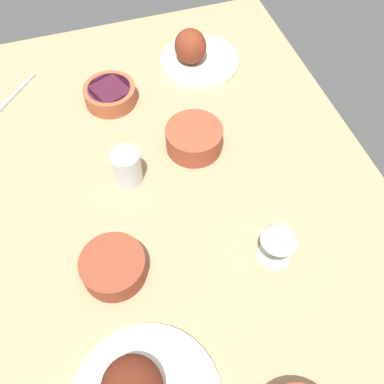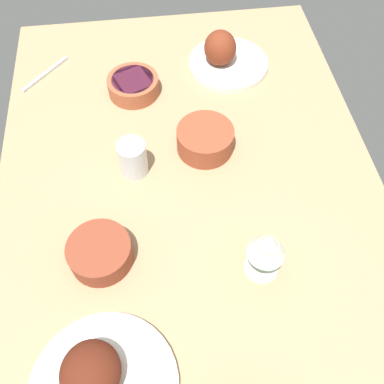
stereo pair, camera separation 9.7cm
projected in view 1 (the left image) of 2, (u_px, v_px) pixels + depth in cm
name	position (u px, v px, depth cm)	size (l,w,h in cm)	color
dining_table	(192.00, 202.00, 99.97)	(140.00, 90.00, 4.00)	tan
plate_center_main	(195.00, 54.00, 121.24)	(22.64, 22.64, 10.89)	white
bowl_sauce	(194.00, 138.00, 103.86)	(13.89, 13.89, 6.19)	brown
bowl_onions	(110.00, 94.00, 113.42)	(13.77, 13.77, 4.74)	#A35133
bowl_cream	(113.00, 266.00, 85.54)	(13.19, 13.19, 5.36)	brown
wine_glass	(282.00, 233.00, 81.78)	(7.60, 7.60, 14.00)	silver
water_tumbler	(127.00, 167.00, 97.48)	(6.64, 6.64, 8.96)	silver
spoon_loose	(15.00, 94.00, 116.52)	(17.11, 0.90, 0.80)	silver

